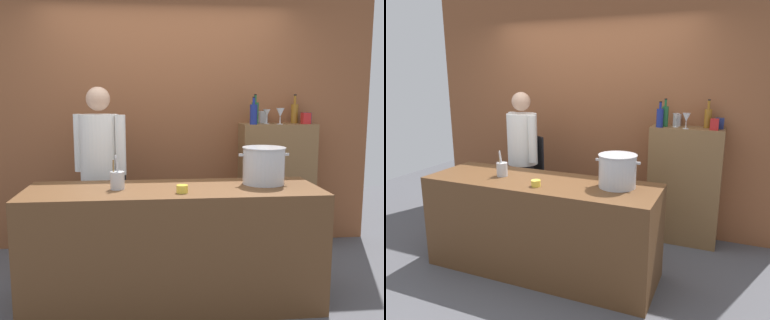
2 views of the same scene
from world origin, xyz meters
TOP-DOWN VIEW (x-y plane):
  - ground_plane at (0.00, 0.00)m, footprint 8.00×8.00m
  - brick_back_panel at (0.00, 1.40)m, footprint 4.40×0.10m
  - prep_counter at (0.00, 0.00)m, footprint 2.19×0.70m
  - bar_cabinet at (1.15, 1.19)m, footprint 0.76×0.32m
  - chef at (-0.61, 0.72)m, footprint 0.48×0.41m
  - stockpot_large at (0.71, 0.09)m, footprint 0.40×0.34m
  - utensil_crock at (-0.41, -0.00)m, footprint 0.10×0.10m
  - butter_jar at (0.05, -0.17)m, footprint 0.08×0.08m
  - wine_bottle_green at (0.90, 1.18)m, footprint 0.07×0.07m
  - wine_bottle_cobalt at (0.87, 1.09)m, footprint 0.07×0.07m
  - wine_bottle_amber at (1.34, 1.24)m, footprint 0.07×0.07m
  - wine_glass_short at (1.14, 1.09)m, footprint 0.08×0.08m
  - wine_glass_wide at (1.02, 1.17)m, footprint 0.08×0.08m
  - spice_tin_red at (1.42, 1.12)m, footprint 0.08×0.08m
  - spice_tin_silver at (1.02, 1.30)m, footprint 0.08×0.08m
  - spice_tin_navy at (1.46, 1.23)m, footprint 0.09×0.09m

SIDE VIEW (x-z plane):
  - ground_plane at x=0.00m, z-range 0.00..0.00m
  - prep_counter at x=0.00m, z-range 0.00..0.90m
  - bar_cabinet at x=1.15m, z-range 0.00..1.30m
  - butter_jar at x=0.05m, z-range 0.90..0.96m
  - chef at x=-0.61m, z-range 0.13..1.79m
  - utensil_crock at x=-0.41m, z-range 0.84..1.10m
  - stockpot_large at x=0.71m, z-range 0.90..1.19m
  - spice_tin_navy at x=1.46m, z-range 1.30..1.41m
  - spice_tin_red at x=1.42m, z-range 1.30..1.41m
  - spice_tin_silver at x=1.02m, z-range 1.30..1.42m
  - wine_glass_wide at x=1.02m, z-range 1.33..1.48m
  - wine_bottle_cobalt at x=0.87m, z-range 1.27..1.54m
  - wine_bottle_amber at x=1.34m, z-range 1.26..1.56m
  - wine_glass_short at x=1.14m, z-range 1.33..1.49m
  - wine_bottle_green at x=0.90m, z-range 1.26..1.56m
  - brick_back_panel at x=0.00m, z-range 0.00..3.00m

